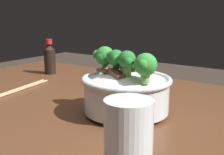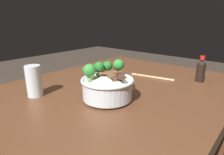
# 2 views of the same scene
# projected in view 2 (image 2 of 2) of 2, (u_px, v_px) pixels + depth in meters

# --- Properties ---
(dining_table) EXTENTS (1.29, 0.89, 0.83)m
(dining_table) POSITION_uv_depth(u_px,v_px,m) (107.00, 114.00, 0.87)
(dining_table) COLOR #56331E
(dining_table) RESTS_ON ground
(rice_bowl) EXTENTS (0.20, 0.20, 0.15)m
(rice_bowl) POSITION_uv_depth(u_px,v_px,m) (107.00, 85.00, 0.73)
(rice_bowl) COLOR silver
(rice_bowl) RESTS_ON dining_table
(drinking_glass) EXTENTS (0.06, 0.06, 0.13)m
(drinking_glass) POSITION_uv_depth(u_px,v_px,m) (34.00, 83.00, 0.77)
(drinking_glass) COLOR white
(drinking_glass) RESTS_ON dining_table
(chopsticks_pair) EXTENTS (0.06, 0.23, 0.01)m
(chopsticks_pair) POSITION_uv_depth(u_px,v_px,m) (152.00, 77.00, 1.02)
(chopsticks_pair) COLOR tan
(chopsticks_pair) RESTS_ON dining_table
(soy_sauce_bottle) EXTENTS (0.04, 0.04, 0.13)m
(soy_sauce_bottle) POSITION_uv_depth(u_px,v_px,m) (201.00, 70.00, 0.95)
(soy_sauce_bottle) COLOR black
(soy_sauce_bottle) RESTS_ON dining_table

